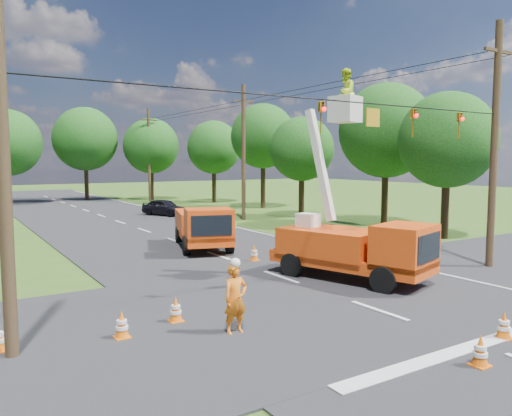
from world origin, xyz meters
TOP-DOWN VIEW (x-y plane):
  - ground at (0.00, 20.00)m, footprint 140.00×140.00m
  - road_main at (0.00, 20.00)m, footprint 12.00×100.00m
  - road_cross at (0.00, 2.00)m, footprint 56.00×10.00m
  - stop_bar at (0.00, -3.20)m, footprint 9.00×0.45m
  - edge_line at (5.60, 20.00)m, footprint 0.12×90.00m
  - bucket_truck at (2.12, 3.35)m, footprint 3.87×6.32m
  - second_truck at (0.33, 12.26)m, footprint 3.86×6.24m
  - ground_worker at (-4.47, 0.65)m, footprint 0.68×0.46m
  - distant_car at (4.44, 27.67)m, footprint 3.07×4.28m
  - traffic_cone_0 at (-1.07, -3.96)m, footprint 0.38×0.38m
  - traffic_cone_1 at (0.95, -3.25)m, footprint 0.38×0.38m
  - traffic_cone_2 at (0.86, 8.27)m, footprint 0.38×0.38m
  - traffic_cone_3 at (-5.41, 2.30)m, footprint 0.38×0.38m
  - traffic_cone_4 at (-7.05, 1.83)m, footprint 0.38×0.38m
  - traffic_cone_6 at (4.38, 17.38)m, footprint 0.38×0.38m
  - pole_right_near at (8.50, 2.00)m, footprint 1.80×0.30m
  - pole_right_mid at (8.50, 22.00)m, footprint 1.80×0.30m
  - pole_right_far at (8.50, 42.00)m, footprint 1.80×0.30m
  - pole_left at (-9.50, 2.00)m, footprint 0.30×0.30m
  - signal_span at (2.23, 1.99)m, footprint 18.00×0.29m
  - tree_right_a at (13.50, 8.00)m, footprint 5.40×5.40m
  - tree_right_b at (15.00, 14.00)m, footprint 6.40×6.40m
  - tree_right_c at (13.20, 21.00)m, footprint 5.00×5.00m
  - tree_right_d at (14.80, 29.00)m, footprint 6.00×6.00m
  - tree_right_e at (13.80, 37.00)m, footprint 5.60×5.60m
  - tree_far_a at (-5.00, 45.00)m, footprint 6.60×6.60m
  - tree_far_b at (3.00, 47.00)m, footprint 7.00×7.00m
  - tree_far_c at (9.50, 44.00)m, footprint 6.20×6.20m

SIDE VIEW (x-z plane):
  - ground at x=0.00m, z-range 0.00..0.00m
  - road_main at x=0.00m, z-range -0.03..0.03m
  - road_cross at x=0.00m, z-range -0.04..0.04m
  - stop_bar at x=0.00m, z-range -0.01..0.01m
  - edge_line at x=5.60m, z-range -0.01..0.01m
  - traffic_cone_0 at x=-1.07m, z-range 0.00..0.71m
  - traffic_cone_1 at x=0.95m, z-range 0.00..0.71m
  - traffic_cone_2 at x=0.86m, z-range 0.00..0.71m
  - traffic_cone_3 at x=-5.41m, z-range 0.00..0.71m
  - traffic_cone_4 at x=-7.05m, z-range 0.00..0.71m
  - traffic_cone_6 at x=4.38m, z-range 0.00..0.71m
  - distant_car at x=4.44m, z-range 0.00..1.35m
  - ground_worker at x=-4.47m, z-range 0.00..1.82m
  - second_truck at x=0.33m, z-range 0.04..2.24m
  - bucket_truck at x=2.12m, z-range -2.21..5.56m
  - pole_left at x=-9.50m, z-range 0.00..9.00m
  - pole_right_near at x=8.50m, z-range 0.11..10.11m
  - pole_right_mid at x=8.50m, z-range 0.11..10.11m
  - pole_right_far at x=8.50m, z-range 0.11..10.11m
  - tree_right_c at x=13.20m, z-range 1.40..9.23m
  - tree_right_a at x=13.50m, z-range 1.42..9.70m
  - tree_right_e at x=13.80m, z-range 1.50..10.12m
  - signal_span at x=2.23m, z-range 5.34..6.41m
  - tree_far_c at x=9.50m, z-range 1.47..10.65m
  - tree_far_a at x=-5.00m, z-range 1.44..10.94m
  - tree_right_b at x=15.00m, z-range 1.61..11.26m
  - tree_right_d at x=14.80m, z-range 1.83..11.53m
  - tree_far_b at x=3.00m, z-range 1.65..11.97m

